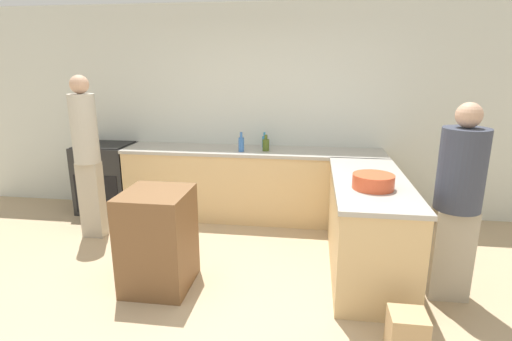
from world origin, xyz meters
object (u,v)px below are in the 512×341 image
Objects in this scene: range_oven at (107,178)px; person_by_range at (87,150)px; mixing_bowl at (373,181)px; island_table at (158,240)px; water_bottle_blue at (241,144)px; person_at_peninsula at (458,198)px; dish_soap_bottle at (264,141)px; olive_oil_bottle at (266,145)px; paper_bag at (407,334)px.

range_oven is 1.04m from person_by_range.
person_by_range is at bearing 168.19° from mixing_bowl.
island_table is at bearing -51.19° from range_oven.
water_bottle_blue is at bearing 136.33° from mixing_bowl.
range_oven is 0.55× the size of person_at_peninsula.
water_bottle_blue is (0.46, 1.63, 0.56)m from island_table.
olive_oil_bottle reaches higher than dish_soap_bottle.
water_bottle_blue is at bearing 144.70° from person_at_peninsula.
person_by_range is at bearing -152.06° from dish_soap_bottle.
mixing_bowl is at bearing -52.11° from olive_oil_bottle.
person_by_range reaches higher than range_oven.
island_table is at bearing -113.78° from olive_oil_bottle.
paper_bag is (1.55, -2.26, -0.84)m from water_bottle_blue.
mixing_bowl is 1.77× the size of olive_oil_bottle.
olive_oil_bottle is at bearing -78.47° from dish_soap_bottle.
range_oven is 1.03× the size of island_table.
person_at_peninsula reaches higher than island_table.
olive_oil_bottle is 2.79m from paper_bag.
mixing_bowl reaches higher than island_table.
olive_oil_bottle is 2.07m from person_by_range.
person_at_peninsula is (1.76, -1.54, -0.09)m from olive_oil_bottle.
olive_oil_bottle is 0.84× the size of water_bottle_blue.
island_table is at bearing -38.69° from person_by_range.
dish_soap_bottle reaches higher than paper_bag.
dish_soap_bottle is 0.98× the size of olive_oil_bottle.
paper_bag is at bearing -61.85° from olive_oil_bottle.
water_bottle_blue is at bearing -4.19° from range_oven.
dish_soap_bottle is 2.51m from person_at_peninsula.
island_table is 3.74× the size of water_bottle_blue.
water_bottle_blue is (1.88, -0.14, 0.55)m from range_oven.
olive_oil_bottle reaches higher than mixing_bowl.
dish_soap_bottle is 0.12× the size of person_at_peninsula.
range_oven is at bearing 128.81° from island_table.
water_bottle_blue is 0.14× the size of person_at_peninsula.
person_by_range reaches higher than olive_oil_bottle.
person_by_range reaches higher than dish_soap_bottle.
olive_oil_bottle is at bearing 118.15° from paper_bag.
range_oven is at bearing -175.82° from dish_soap_bottle.
range_oven reaches higher than island_table.
person_at_peninsula reaches higher than paper_bag.
mixing_bowl is 0.21× the size of person_at_peninsula.
range_oven is at bearing 107.25° from person_by_range.
range_oven is 1.97m from water_bottle_blue.
mixing_bowl is at bearing 169.51° from person_at_peninsula.
island_table is 4.45× the size of olive_oil_bottle.
water_bottle_blue is (-0.29, -0.08, 0.02)m from olive_oil_bottle.
olive_oil_bottle is at bearing 15.58° from water_bottle_blue.
person_by_range is at bearing 153.77° from paper_bag.
dish_soap_bottle is at bearing 4.18° from range_oven.
island_table is 1.95m from mixing_bowl.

